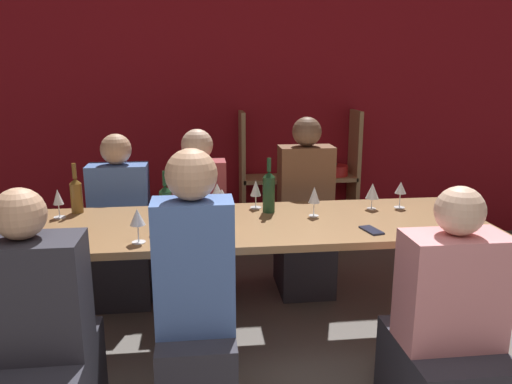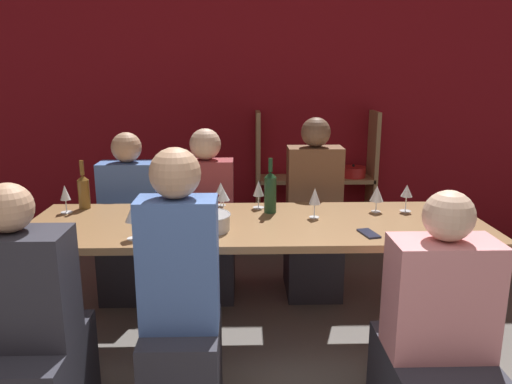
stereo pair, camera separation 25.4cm
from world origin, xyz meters
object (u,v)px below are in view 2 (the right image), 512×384
at_px(wine_bottle_green, 165,202).
at_px(person_far_c, 207,234).
at_px(dining_table, 256,236).
at_px(wine_glass_white_a, 315,197).
at_px(person_near_a, 26,353).
at_px(wine_bottle_amber, 270,191).
at_px(mixing_bowl, 206,221).
at_px(person_far_a, 132,237).
at_px(person_near_b, 181,323).
at_px(person_far_b, 313,229).
at_px(wine_glass_empty_b, 377,194).
at_px(wine_glass_red_c, 132,215).
at_px(shelf_unit, 319,205).
at_px(wine_bottle_dark, 84,190).
at_px(wine_glass_red_a, 407,192).
at_px(person_near_c, 436,352).
at_px(wine_glass_white_b, 65,194).
at_px(cell_phone, 369,233).
at_px(wine_glass_red_d, 221,189).
at_px(wine_glass_red_b, 258,189).
at_px(wine_glass_empty_c, 155,211).
at_px(wine_glass_empty_a, 223,195).

bearing_deg(wine_bottle_green, person_far_c, 75.65).
relative_size(dining_table, wine_glass_white_a, 14.56).
bearing_deg(person_near_a, wine_bottle_amber, 41.19).
distance_m(mixing_bowl, person_far_a, 1.12).
height_order(person_near_b, person_far_c, person_near_b).
bearing_deg(person_far_b, wine_glass_empty_b, 119.16).
relative_size(wine_bottle_green, wine_glass_red_c, 1.74).
bearing_deg(wine_bottle_amber, person_near_a, -138.81).
xyz_separation_m(shelf_unit, person_far_c, (-0.96, -0.96, 0.05)).
distance_m(shelf_unit, wine_bottle_dark, 2.22).
relative_size(wine_bottle_amber, wine_glass_red_a, 2.01).
height_order(wine_bottle_green, person_near_a, person_near_a).
distance_m(shelf_unit, mixing_bowl, 2.07).
distance_m(person_near_c, person_far_c, 1.86).
height_order(person_near_a, person_near_c, person_near_a).
bearing_deg(mixing_bowl, wine_bottle_dark, 150.17).
bearing_deg(person_near_a, wine_glass_white_b, 97.49).
bearing_deg(wine_glass_white_b, person_near_c, -27.78).
height_order(wine_glass_white_a, wine_glass_red_c, wine_glass_white_a).
bearing_deg(mixing_bowl, wine_glass_white_b, 157.74).
xyz_separation_m(wine_bottle_dark, person_far_a, (0.18, 0.41, -0.44)).
xyz_separation_m(dining_table, wine_bottle_green, (-0.52, 0.01, 0.21)).
bearing_deg(wine_bottle_green, cell_phone, -12.69).
relative_size(wine_glass_red_a, wine_glass_white_b, 0.97).
bearing_deg(wine_glass_red_d, wine_bottle_amber, -27.74).
xyz_separation_m(person_far_a, person_near_b, (0.52, -1.39, 0.06)).
height_order(wine_glass_empty_b, wine_glass_red_b, wine_glass_red_b).
bearing_deg(cell_phone, person_near_a, -161.52).
height_order(wine_glass_red_b, cell_phone, wine_glass_red_b).
bearing_deg(wine_glass_red_a, person_near_a, -153.44).
bearing_deg(wine_glass_red_d, wine_glass_empty_b, -10.01).
xyz_separation_m(mixing_bowl, person_far_a, (-0.61, 0.86, -0.38)).
xyz_separation_m(wine_bottle_dark, cell_phone, (1.65, -0.55, -0.11)).
distance_m(shelf_unit, wine_glass_red_d, 1.64).
bearing_deg(wine_glass_red_a, person_near_b, -146.18).
relative_size(wine_glass_red_d, person_far_c, 0.12).
xyz_separation_m(mixing_bowl, wine_bottle_green, (-0.24, 0.15, 0.07)).
bearing_deg(person_near_b, person_near_c, -6.29).
bearing_deg(wine_glass_red_a, wine_bottle_green, -172.69).
xyz_separation_m(person_near_c, person_far_c, (-1.10, 1.50, 0.05)).
distance_m(wine_glass_empty_c, person_far_c, 0.99).
height_order(dining_table, wine_glass_white_b, wine_glass_white_b).
xyz_separation_m(shelf_unit, mixing_bowl, (-0.90, -1.82, 0.41)).
height_order(person_far_a, person_near_c, person_far_a).
distance_m(shelf_unit, person_near_c, 2.47).
xyz_separation_m(person_near_b, person_far_b, (0.79, 1.39, -0.02)).
height_order(wine_bottle_dark, wine_glass_red_b, wine_bottle_dark).
height_order(wine_glass_white_a, person_near_b, person_near_b).
height_order(wine_bottle_dark, wine_glass_red_d, wine_bottle_dark).
xyz_separation_m(wine_glass_empty_a, person_near_a, (-0.82, -0.97, -0.46)).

